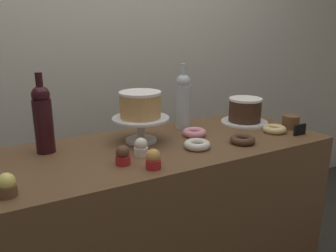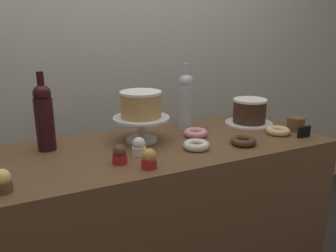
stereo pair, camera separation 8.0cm
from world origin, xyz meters
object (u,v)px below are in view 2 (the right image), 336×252
object	(u,v)px
donut_pink	(196,133)
wine_bottle_clear	(186,100)
cake_stand_pedestal	(141,124)
cupcake_chocolate	(120,154)
donut_glazed	(278,131)
cupcake_caramel	(149,159)
donut_chocolate	(243,141)
donut_sugar	(196,145)
wine_bottle_dark_red	(44,116)
cupcake_vanilla	(139,147)
chocolate_round_cake	(250,111)
cupcake_lemon	(2,181)
cookie_stack	(296,124)
price_sign_chalkboard	(304,132)
white_layer_cake	(141,104)

from	to	relation	value
donut_pink	wine_bottle_clear	bearing A→B (deg)	82.15
cake_stand_pedestal	cupcake_chocolate	xyz separation A→B (m)	(-0.17, -0.21, -0.04)
donut_glazed	cupcake_caramel	bearing A→B (deg)	-171.04
donut_chocolate	donut_sugar	xyz separation A→B (m)	(-0.21, 0.04, 0.00)
wine_bottle_dark_red	cupcake_vanilla	xyz separation A→B (m)	(0.32, -0.22, -0.11)
donut_pink	donut_glazed	size ratio (longest dim) A/B	1.00
chocolate_round_cake	donut_chocolate	size ratio (longest dim) A/B	1.54
donut_pink	donut_glazed	distance (m)	0.40
cake_stand_pedestal	cupcake_lemon	distance (m)	0.63
donut_sugar	wine_bottle_dark_red	bearing A→B (deg)	155.26
wine_bottle_clear	cupcake_caramel	xyz separation A→B (m)	(-0.36, -0.39, -0.11)
cupcake_chocolate	cake_stand_pedestal	bearing A→B (deg)	51.18
cake_stand_pedestal	cupcake_caramel	xyz separation A→B (m)	(-0.09, -0.30, -0.04)
cake_stand_pedestal	wine_bottle_clear	xyz separation A→B (m)	(0.27, 0.09, 0.07)
cookie_stack	price_sign_chalkboard	size ratio (longest dim) A/B	1.20
cupcake_vanilla	donut_sugar	world-z (taller)	cupcake_vanilla
cupcake_caramel	donut_chocolate	xyz separation A→B (m)	(0.47, 0.06, -0.02)
cupcake_caramel	cupcake_chocolate	bearing A→B (deg)	132.61
cupcake_vanilla	white_layer_cake	bearing A→B (deg)	65.60
donut_sugar	price_sign_chalkboard	bearing A→B (deg)	-8.43
donut_sugar	donut_glazed	size ratio (longest dim) A/B	1.00
white_layer_cake	donut_chocolate	size ratio (longest dim) A/B	1.63
cookie_stack	price_sign_chalkboard	distance (m)	0.11
wine_bottle_clear	cupcake_lemon	xyz separation A→B (m)	(-0.84, -0.36, -0.11)
wine_bottle_dark_red	cupcake_lemon	world-z (taller)	wine_bottle_dark_red
wine_bottle_dark_red	cupcake_chocolate	distance (m)	0.37
cake_stand_pedestal	price_sign_chalkboard	world-z (taller)	cake_stand_pedestal
cake_stand_pedestal	donut_sugar	world-z (taller)	cake_stand_pedestal
donut_pink	cookie_stack	distance (m)	0.51
white_layer_cake	wine_bottle_dark_red	xyz separation A→B (m)	(-0.40, 0.06, -0.02)
cookie_stack	donut_pink	bearing A→B (deg)	165.51
cake_stand_pedestal	cupcake_lemon	size ratio (longest dim) A/B	3.38
donut_chocolate	wine_bottle_dark_red	bearing A→B (deg)	158.82
cookie_stack	donut_sugar	bearing A→B (deg)	-177.77
wine_bottle_dark_red	donut_glazed	world-z (taller)	wine_bottle_dark_red
wine_bottle_dark_red	donut_glazed	distance (m)	1.06
cake_stand_pedestal	cupcake_caramel	distance (m)	0.31
wine_bottle_dark_red	donut_chocolate	distance (m)	0.84
donut_glazed	cookie_stack	world-z (taller)	cookie_stack
cake_stand_pedestal	cupcake_vanilla	world-z (taller)	cake_stand_pedestal
wine_bottle_dark_red	price_sign_chalkboard	world-z (taller)	wine_bottle_dark_red
wine_bottle_dark_red	donut_sugar	distance (m)	0.64
chocolate_round_cake	cookie_stack	distance (m)	0.24
cupcake_lemon	price_sign_chalkboard	bearing A→B (deg)	0.04
wine_bottle_dark_red	cookie_stack	distance (m)	1.18
chocolate_round_cake	cupcake_lemon	bearing A→B (deg)	-166.05
wine_bottle_dark_red	cupcake_vanilla	world-z (taller)	wine_bottle_dark_red
chocolate_round_cake	wine_bottle_clear	size ratio (longest dim) A/B	0.53
cupcake_chocolate	donut_pink	size ratio (longest dim) A/B	0.66
wine_bottle_clear	donut_glazed	bearing A→B (deg)	-37.84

